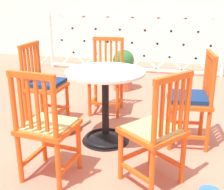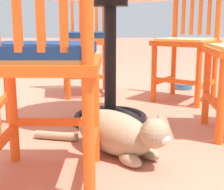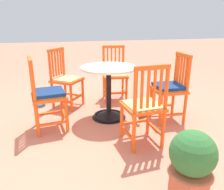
% 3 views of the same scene
% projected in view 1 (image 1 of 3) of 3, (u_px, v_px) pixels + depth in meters
% --- Properties ---
extents(ground_plane, '(24.00, 24.00, 0.00)m').
position_uv_depth(ground_plane, '(112.00, 148.00, 2.90)').
color(ground_plane, '#C6755B').
extents(lattice_fence_panel, '(3.78, 0.06, 1.10)m').
position_uv_depth(lattice_fence_panel, '(132.00, 43.00, 5.55)').
color(lattice_fence_panel, white).
rests_on(lattice_fence_panel, ground_plane).
extents(cafe_table, '(0.76, 0.76, 0.73)m').
position_uv_depth(cafe_table, '(105.00, 114.00, 2.97)').
color(cafe_table, black).
rests_on(cafe_table, ground_plane).
extents(orange_chair_facing_out, '(0.45, 0.45, 0.91)m').
position_uv_depth(orange_chair_facing_out, '(191.00, 100.00, 2.88)').
color(orange_chair_facing_out, '#EA5619').
rests_on(orange_chair_facing_out, ground_plane).
extents(orange_chair_at_corner, '(0.43, 0.43, 0.91)m').
position_uv_depth(orange_chair_at_corner, '(106.00, 78.00, 3.68)').
color(orange_chair_at_corner, '#EA5619').
rests_on(orange_chair_at_corner, ground_plane).
extents(orange_chair_near_fence, '(0.42, 0.42, 0.91)m').
position_uv_depth(orange_chair_near_fence, '(44.00, 85.00, 3.34)').
color(orange_chair_near_fence, '#EA5619').
rests_on(orange_chair_near_fence, ground_plane).
extents(orange_chair_by_planter, '(0.44, 0.44, 0.91)m').
position_uv_depth(orange_chair_by_planter, '(46.00, 128.00, 2.32)').
color(orange_chair_by_planter, '#EA5619').
rests_on(orange_chair_by_planter, ground_plane).
extents(orange_chair_tucked_in, '(0.56, 0.56, 0.91)m').
position_uv_depth(orange_chair_tucked_in, '(155.00, 133.00, 2.25)').
color(orange_chair_tucked_in, '#EA5619').
rests_on(orange_chair_tucked_in, ground_plane).
extents(tabby_cat, '(0.49, 0.61, 0.23)m').
position_uv_depth(tabby_cat, '(56.00, 127.00, 3.14)').
color(tabby_cat, '#9E896B').
rests_on(tabby_cat, ground_plane).
extents(terracotta_planter, '(0.32, 0.32, 0.62)m').
position_uv_depth(terracotta_planter, '(123.00, 69.00, 4.56)').
color(terracotta_planter, '#B25B3D').
rests_on(terracotta_planter, ground_plane).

